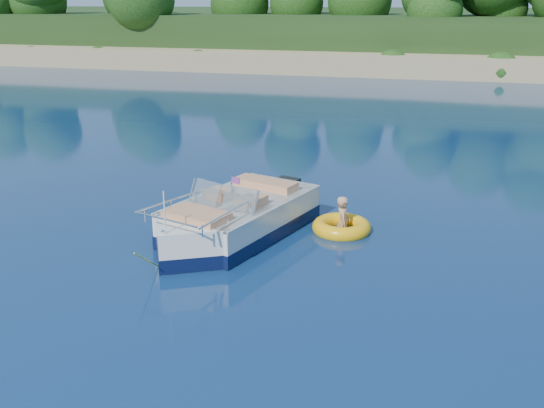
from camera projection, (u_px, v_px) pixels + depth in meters
The scene contains 5 objects.
ground at pixel (147, 298), 11.11m from camera, with size 160.00×160.00×0.00m, color #091E45.
shoreline at pixel (401, 38), 69.00m from camera, with size 170.00×59.00×6.00m.
motorboat at pixel (232, 222), 13.85m from camera, with size 3.10×5.59×1.92m.
tow_tube at pixel (341, 227), 14.33m from camera, with size 1.50×1.50×0.37m.
boy at pixel (342, 230), 14.41m from camera, with size 0.51×0.34×1.41m, color tan.
Camera 1 is at (4.89, -8.99, 5.21)m, focal length 40.00 mm.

